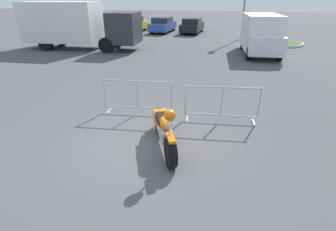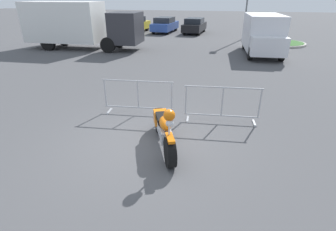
% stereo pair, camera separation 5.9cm
% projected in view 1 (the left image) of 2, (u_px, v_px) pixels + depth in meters
% --- Properties ---
extents(ground_plane, '(120.00, 120.00, 0.00)m').
position_uv_depth(ground_plane, '(146.00, 143.00, 6.57)').
color(ground_plane, '#4C4C4F').
extents(motorcycle, '(1.07, 2.14, 1.28)m').
position_uv_depth(motorcycle, '(164.00, 129.00, 6.21)').
color(motorcycle, black).
rests_on(motorcycle, ground).
extents(crowd_barrier_near, '(2.15, 0.64, 1.07)m').
position_uv_depth(crowd_barrier_near, '(137.00, 97.00, 7.95)').
color(crowd_barrier_near, '#9EA0A5').
rests_on(crowd_barrier_near, ground).
extents(crowd_barrier_far, '(2.15, 0.64, 1.07)m').
position_uv_depth(crowd_barrier_far, '(221.00, 104.00, 7.43)').
color(crowd_barrier_far, '#9EA0A5').
rests_on(crowd_barrier_far, ground).
extents(box_truck, '(7.80, 2.62, 2.98)m').
position_uv_depth(box_truck, '(75.00, 24.00, 17.33)').
color(box_truck, white).
rests_on(box_truck, ground).
extents(delivery_van, '(2.31, 5.13, 2.31)m').
position_uv_depth(delivery_van, '(261.00, 33.00, 15.99)').
color(delivery_van, silver).
rests_on(delivery_van, ground).
extents(parked_car_maroon, '(2.07, 4.60, 1.53)m').
position_uv_depth(parked_car_maroon, '(106.00, 23.00, 26.48)').
color(parked_car_maroon, maroon).
rests_on(parked_car_maroon, ground).
extents(parked_car_yellow, '(1.96, 4.35, 1.45)m').
position_uv_depth(parked_car_yellow, '(132.00, 25.00, 25.60)').
color(parked_car_yellow, yellow).
rests_on(parked_car_yellow, ground).
extents(parked_car_blue, '(1.92, 4.27, 1.42)m').
position_uv_depth(parked_car_blue, '(163.00, 25.00, 25.55)').
color(parked_car_blue, '#284799').
rests_on(parked_car_blue, ground).
extents(parked_car_black, '(1.88, 4.18, 1.39)m').
position_uv_depth(parked_car_black, '(192.00, 26.00, 24.99)').
color(parked_car_black, black).
rests_on(parked_car_black, ground).
extents(pedestrian, '(0.41, 0.41, 1.69)m').
position_uv_depth(pedestrian, '(271.00, 26.00, 22.70)').
color(pedestrian, '#262838').
rests_on(pedestrian, ground).
extents(planter_island, '(3.53, 3.53, 0.87)m').
position_uv_depth(planter_island, '(278.00, 41.00, 19.60)').
color(planter_island, '#ADA89E').
rests_on(planter_island, ground).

